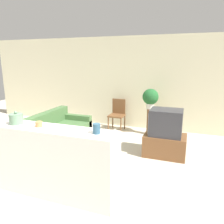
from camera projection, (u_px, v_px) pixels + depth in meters
name	position (u px, v px, depth m)	size (l,w,h in m)	color
ground_plane	(56.00, 178.00, 3.82)	(14.00, 14.00, 0.00)	beige
wall_back	(118.00, 83.00, 6.65)	(9.00, 0.06, 2.70)	beige
couch	(58.00, 134.00, 5.32)	(0.94, 1.71, 0.78)	#476B3D
tv_stand	(165.00, 145.00, 4.71)	(0.88, 0.58, 0.46)	brown
television	(166.00, 122.00, 4.59)	(0.67, 0.52, 0.56)	#333338
wooden_chair	(118.00, 113.00, 6.42)	(0.44, 0.44, 0.90)	brown
plant_stand	(149.00, 122.00, 6.01)	(0.16, 0.16, 0.73)	brown
potted_plant	(150.00, 97.00, 5.85)	(0.43, 0.43, 0.54)	white
foreground_counter	(41.00, 159.00, 3.36)	(2.46, 0.44, 1.06)	white
decorative_bowl	(16.00, 119.00, 3.35)	(0.21, 0.21, 0.20)	gray
candle_jar	(39.00, 124.00, 3.22)	(0.10, 0.10, 0.08)	#C6844C
coffee_tin	(97.00, 129.00, 2.91)	(0.10, 0.10, 0.14)	#335B75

